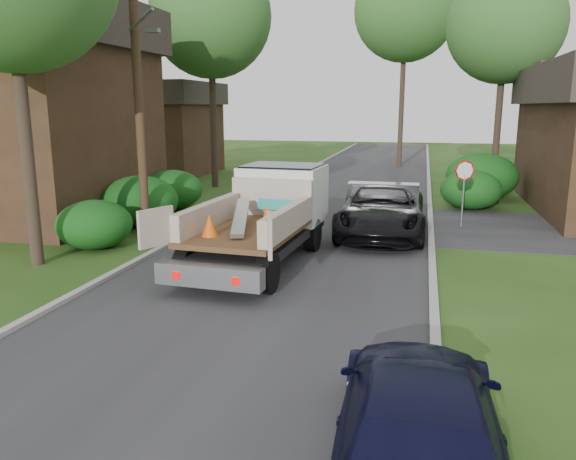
# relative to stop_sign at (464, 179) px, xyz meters

# --- Properties ---
(ground) EXTENTS (120.00, 120.00, 0.00)m
(ground) POSITION_rel_stop_sign_xyz_m (-5.20, -9.00, -1.78)
(ground) COLOR #244313
(ground) RESTS_ON ground
(road) EXTENTS (8.00, 90.00, 0.02)m
(road) POSITION_rel_stop_sign_xyz_m (-5.20, 1.00, -1.77)
(road) COLOR #28282B
(road) RESTS_ON ground
(curb_left) EXTENTS (0.20, 90.00, 0.12)m
(curb_left) POSITION_rel_stop_sign_xyz_m (-9.30, 1.00, -1.72)
(curb_left) COLOR #9E9E99
(curb_left) RESTS_ON ground
(curb_right) EXTENTS (0.20, 90.00, 0.12)m
(curb_right) POSITION_rel_stop_sign_xyz_m (-1.10, 1.00, -1.72)
(curb_right) COLOR #9E9E99
(curb_right) RESTS_ON ground
(stop_sign) EXTENTS (0.71, 0.32, 2.48)m
(stop_sign) POSITION_rel_stop_sign_xyz_m (0.00, 0.00, 0.00)
(stop_sign) COLOR slate
(stop_sign) RESTS_ON ground
(utility_pole) EXTENTS (2.42, 1.25, 10.00)m
(utility_pole) POSITION_rel_stop_sign_xyz_m (-10.68, -4.02, 3.40)
(utility_pole) COLOR #382619
(utility_pole) RESTS_ON ground
(house_left_near) EXTENTS (9.72, 8.64, 8.40)m
(house_left_near) POSITION_rel_stop_sign_xyz_m (-17.20, -2.00, 2.50)
(house_left_near) COLOR #372316
(house_left_near) RESTS_ON ground
(house_left_far) EXTENTS (7.56, 7.56, 6.00)m
(house_left_far) POSITION_rel_stop_sign_xyz_m (-18.70, 13.00, 1.27)
(house_left_far) COLOR #372316
(house_left_far) RESTS_ON ground
(hedge_left_a) EXTENTS (2.34, 2.34, 1.53)m
(hedge_left_a) POSITION_rel_stop_sign_xyz_m (-11.40, -6.00, -1.01)
(hedge_left_a) COLOR #114914
(hedge_left_a) RESTS_ON ground
(hedge_left_b) EXTENTS (2.86, 2.86, 1.87)m
(hedge_left_b) POSITION_rel_stop_sign_xyz_m (-11.70, -2.50, -0.84)
(hedge_left_b) COLOR #114914
(hedge_left_b) RESTS_ON ground
(hedge_left_c) EXTENTS (2.60, 2.60, 1.70)m
(hedge_left_c) POSITION_rel_stop_sign_xyz_m (-12.00, 1.00, -0.93)
(hedge_left_c) COLOR #114914
(hedge_left_c) RESTS_ON ground
(hedge_right_a) EXTENTS (2.60, 2.60, 1.70)m
(hedge_right_a) POSITION_rel_stop_sign_xyz_m (0.60, 4.00, -0.93)
(hedge_right_a) COLOR #114914
(hedge_right_a) RESTS_ON ground
(hedge_right_b) EXTENTS (3.38, 3.38, 2.21)m
(hedge_right_b) POSITION_rel_stop_sign_xyz_m (1.30, 7.00, -0.67)
(hedge_right_b) COLOR #114914
(hedge_right_b) RESTS_ON ground
(tree_left_far) EXTENTS (6.40, 6.40, 12.20)m
(tree_left_far) POSITION_rel_stop_sign_xyz_m (-12.70, 8.00, 7.20)
(tree_left_far) COLOR #2D2119
(tree_left_far) RESTS_ON ground
(tree_right_far) EXTENTS (6.00, 6.00, 11.50)m
(tree_right_far) POSITION_rel_stop_sign_xyz_m (2.30, 11.00, 6.70)
(tree_right_far) COLOR #2D2119
(tree_right_far) RESTS_ON ground
(tree_left_back) EXTENTS (6.00, 6.00, 12.00)m
(tree_left_back) POSITION_rel_stop_sign_xyz_m (-19.20, 4.00, 7.20)
(tree_left_back) COLOR #2D2119
(tree_left_back) RESTS_ON ground
(tree_center_far) EXTENTS (7.20, 7.20, 14.60)m
(tree_center_far) POSITION_rel_stop_sign_xyz_m (-3.20, 21.00, 9.20)
(tree_center_far) COLOR #2D2119
(tree_center_far) RESTS_ON ground
(flatbed_truck) EXTENTS (3.27, 7.03, 2.60)m
(flatbed_truck) POSITION_rel_stop_sign_xyz_m (-5.82, -5.57, -0.36)
(flatbed_truck) COLOR black
(flatbed_truck) RESTS_ON ground
(black_pickup) EXTENTS (3.02, 6.28, 1.72)m
(black_pickup) POSITION_rel_stop_sign_xyz_m (-2.80, -2.01, -0.92)
(black_pickup) COLOR black
(black_pickup) RESTS_ON ground
(navy_suv) EXTENTS (2.12, 4.96, 1.43)m
(navy_suv) POSITION_rel_stop_sign_xyz_m (-1.40, -15.00, -1.06)
(navy_suv) COLOR black
(navy_suv) RESTS_ON ground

